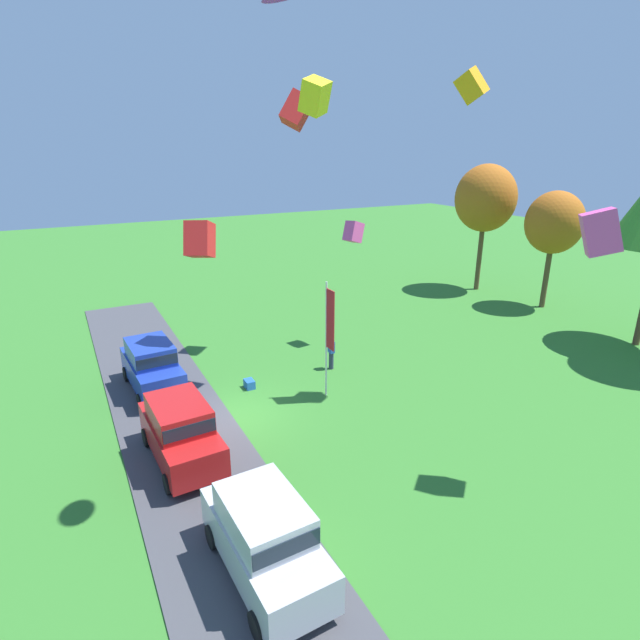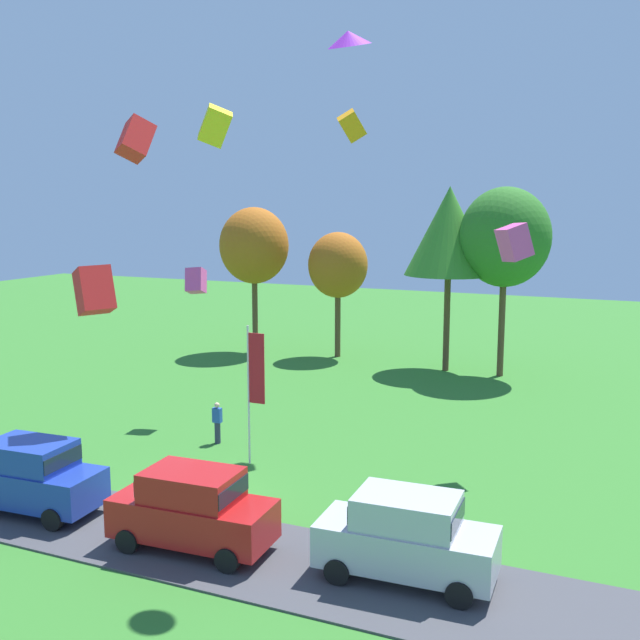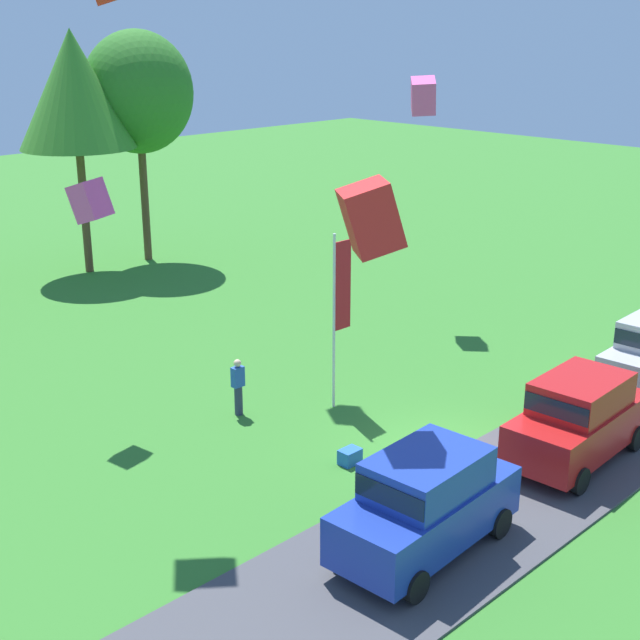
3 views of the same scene
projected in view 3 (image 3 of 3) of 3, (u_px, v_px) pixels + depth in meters
The scene contains 12 objects.
ground_plane at pixel (444, 453), 23.68m from camera, with size 120.00×120.00×0.00m, color #337528.
pavement_strip at pixel (521, 483), 22.06m from camera, with size 36.00×4.40×0.06m, color #424247.
car_suv_near_entrance at pixel (426, 500), 18.83m from camera, with size 4.69×2.24×2.28m.
car_suv_by_flagpole at pixel (579, 416), 22.81m from camera, with size 4.68×2.22×2.28m.
person_on_lawn at pixel (238, 386), 25.70m from camera, with size 0.36×0.24×1.71m.
tree_far_left at pixel (74, 90), 38.15m from camera, with size 5.03×5.03×10.61m.
tree_lone_near at pixel (138, 93), 40.29m from camera, with size 5.00×5.00×10.56m.
flag_banner at pixel (340, 298), 25.59m from camera, with size 0.71×0.08×5.26m.
cooler_box at pixel (350, 456), 23.04m from camera, with size 0.56×0.40×0.40m, color blue.
kite_box_near_flag at pixel (423, 96), 32.45m from camera, with size 0.86×0.86×1.21m, color #EA4C9E.
kite_box_trailing_tail at pixel (371, 218), 19.21m from camera, with size 1.04×1.04×1.45m, color red.
kite_box_topmost at pixel (90, 201), 24.06m from camera, with size 0.75×0.75×1.04m, color #EA4C9E.
Camera 3 is at (-17.36, -12.77, 10.93)m, focal length 50.00 mm.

